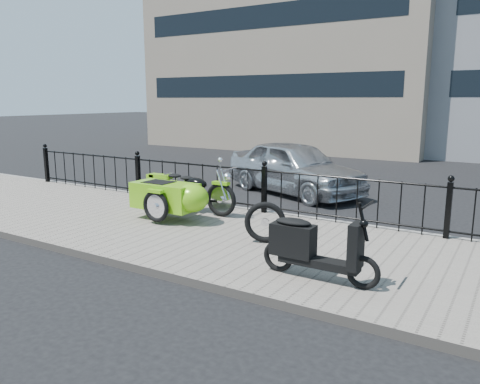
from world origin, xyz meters
The scene contains 9 objects.
ground centered at (0.00, 0.00, 0.00)m, with size 120.00×120.00×0.00m, color black.
sidewalk centered at (0.00, -0.50, 0.06)m, with size 30.00×3.80×0.12m, color gray.
curb centered at (0.00, 1.44, 0.06)m, with size 30.00×0.10×0.12m, color gray.
iron_fence centered at (0.00, 1.30, 0.59)m, with size 14.11×0.11×1.08m.
building_tan centered at (-6.00, 15.99, 6.00)m, with size 14.00×8.01×12.00m.
motorcycle_sidecar centered at (-1.19, -0.06, 0.59)m, with size 2.28×1.48×0.98m.
scooter centered at (2.25, -1.56, 0.54)m, with size 1.60×0.47×1.09m.
spare_tire centered at (1.01, -0.52, 0.46)m, with size 0.68×0.68×0.10m, color black.
sedan_car centered at (-0.57, 3.97, 0.69)m, with size 1.63×4.05×1.38m, color #B5B8BC.
Camera 1 is at (4.50, -6.99, 2.43)m, focal length 35.00 mm.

